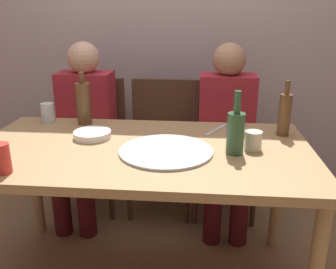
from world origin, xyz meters
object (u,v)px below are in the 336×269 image
(water_bottle, at_px, (285,114))
(tumbler_near, at_px, (253,141))
(tumbler_far, at_px, (48,112))
(chair_left, at_px, (92,134))
(wine_bottle, at_px, (84,103))
(pizza_tray, at_px, (166,151))
(chair_middle, at_px, (162,137))
(chair_right, at_px, (224,139))
(table_knife, at_px, (217,130))
(plate_stack, at_px, (92,134))
(soda_can, at_px, (2,159))
(guest_in_beanie, at_px, (227,128))
(dining_table, at_px, (142,163))
(beer_bottle, at_px, (236,131))
(guest_in_sweater, at_px, (84,124))

(water_bottle, bearing_deg, tumbler_near, -129.14)
(tumbler_far, height_order, chair_left, chair_left)
(wine_bottle, height_order, tumbler_near, wine_bottle)
(pizza_tray, relative_size, tumbler_near, 4.88)
(chair_middle, xyz_separation_m, chair_right, (0.44, 0.00, 0.00))
(chair_left, bearing_deg, table_knife, 147.67)
(plate_stack, bearing_deg, chair_left, 108.13)
(soda_can, bearing_deg, chair_left, 90.36)
(soda_can, distance_m, guest_in_beanie, 1.38)
(dining_table, height_order, soda_can, soda_can)
(water_bottle, distance_m, tumbler_far, 1.30)
(pizza_tray, height_order, plate_stack, plate_stack)
(chair_middle, bearing_deg, beer_bottle, 116.06)
(tumbler_far, height_order, chair_right, chair_right)
(beer_bottle, height_order, guest_in_sweater, guest_in_sweater)
(soda_can, bearing_deg, tumbler_near, 18.92)
(dining_table, xyz_separation_m, wine_bottle, (-0.38, 0.33, 0.20))
(table_knife, height_order, chair_middle, chair_middle)
(guest_in_sweater, relative_size, guest_in_beanie, 1.00)
(beer_bottle, bearing_deg, table_knife, 101.93)
(tumbler_near, bearing_deg, guest_in_sweater, 147.09)
(pizza_tray, relative_size, chair_middle, 0.47)
(pizza_tray, distance_m, chair_right, 0.97)
(tumbler_near, distance_m, soda_can, 1.07)
(beer_bottle, xyz_separation_m, water_bottle, (0.27, 0.27, 0.01))
(beer_bottle, bearing_deg, dining_table, 174.92)
(water_bottle, height_order, chair_left, water_bottle)
(tumbler_near, xyz_separation_m, tumbler_far, (-1.11, 0.34, 0.01))
(soda_can, bearing_deg, chair_right, 50.99)
(water_bottle, bearing_deg, chair_left, 153.65)
(pizza_tray, bearing_deg, tumbler_near, 10.29)
(beer_bottle, bearing_deg, tumbler_far, 158.97)
(water_bottle, height_order, soda_can, water_bottle)
(dining_table, relative_size, wine_bottle, 5.46)
(pizza_tray, bearing_deg, chair_left, 125.25)
(tumbler_far, bearing_deg, table_knife, -4.50)
(pizza_tray, distance_m, soda_can, 0.68)
(soda_can, relative_size, chair_middle, 0.14)
(table_knife, xyz_separation_m, chair_middle, (-0.36, 0.54, -0.24))
(pizza_tray, xyz_separation_m, water_bottle, (0.57, 0.29, 0.11))
(soda_can, bearing_deg, table_knife, 35.55)
(wine_bottle, distance_m, guest_in_beanie, 0.92)
(beer_bottle, distance_m, tumbler_near, 0.12)
(tumbler_near, relative_size, chair_left, 0.10)
(wine_bottle, height_order, chair_right, wine_bottle)
(tumbler_near, xyz_separation_m, soda_can, (-1.01, -0.35, 0.02))
(wine_bottle, xyz_separation_m, chair_middle, (0.38, 0.49, -0.36))
(water_bottle, bearing_deg, wine_bottle, 174.77)
(soda_can, xyz_separation_m, guest_in_beanie, (0.94, 1.00, -0.17))
(beer_bottle, xyz_separation_m, guest_in_beanie, (0.01, 0.71, -0.22))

